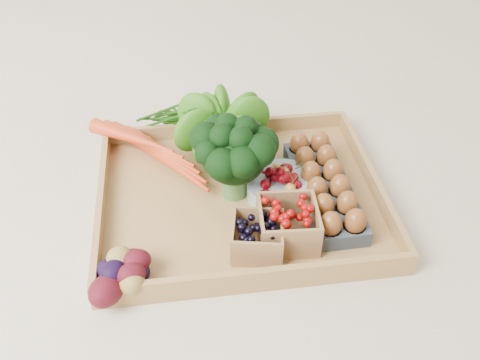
{
  "coord_description": "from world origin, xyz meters",
  "views": [
    {
      "loc": [
        -0.11,
        -0.78,
        0.73
      ],
      "look_at": [
        0.0,
        0.0,
        0.06
      ],
      "focal_mm": 40.0,
      "sensor_mm": 36.0,
      "label": 1
    }
  ],
  "objects": [
    {
      "name": "egg_carton",
      "position": [
        0.16,
        -0.02,
        0.03
      ],
      "size": [
        0.1,
        0.29,
        0.03
      ],
      "primitive_type": "cube",
      "rotation": [
        0.0,
        0.0,
        0.01
      ],
      "color": "#3C454C",
      "rests_on": "tray"
    },
    {
      "name": "punnet_blackberry",
      "position": [
        0.01,
        -0.14,
        0.05
      ],
      "size": [
        0.11,
        0.11,
        0.06
      ],
      "primitive_type": "cube",
      "rotation": [
        0.0,
        0.0,
        -0.2
      ],
      "color": "black",
      "rests_on": "tray"
    },
    {
      "name": "ground",
      "position": [
        0.0,
        0.0,
        0.0
      ],
      "size": [
        4.0,
        4.0,
        0.0
      ],
      "primitive_type": "plane",
      "color": "beige",
      "rests_on": "ground"
    },
    {
      "name": "lettuce",
      "position": [
        -0.01,
        0.17,
        0.09
      ],
      "size": [
        0.14,
        0.14,
        0.14
      ],
      "primitive_type": "sphere",
      "color": "#16550D",
      "rests_on": "tray"
    },
    {
      "name": "carrots",
      "position": [
        -0.15,
        0.13,
        0.04
      ],
      "size": [
        0.23,
        0.16,
        0.05
      ],
      "primitive_type": null,
      "color": "red",
      "rests_on": "tray"
    },
    {
      "name": "potatoes",
      "position": [
        -0.22,
        -0.18,
        0.05
      ],
      "size": [
        0.13,
        0.13,
        0.08
      ],
      "primitive_type": null,
      "color": "#390910",
      "rests_on": "tray"
    },
    {
      "name": "tray",
      "position": [
        0.0,
        0.0,
        0.01
      ],
      "size": [
        0.55,
        0.45,
        0.01
      ],
      "primitive_type": "cube",
      "color": "#A77C46",
      "rests_on": "ground"
    },
    {
      "name": "cherry_bowl",
      "position": [
        0.08,
        -0.01,
        0.03
      ],
      "size": [
        0.14,
        0.14,
        0.04
      ],
      "primitive_type": "cylinder",
      "color": "#8C9EA5",
      "rests_on": "tray"
    },
    {
      "name": "punnet_raspberry",
      "position": [
        0.07,
        -0.12,
        0.05
      ],
      "size": [
        0.11,
        0.11,
        0.07
      ],
      "primitive_type": "cube",
      "rotation": [
        0.0,
        0.0,
        -0.07
      ],
      "color": "#750605",
      "rests_on": "tray"
    },
    {
      "name": "broccoli",
      "position": [
        -0.01,
        0.01,
        0.08
      ],
      "size": [
        0.16,
        0.16,
        0.13
      ],
      "primitive_type": null,
      "color": "black",
      "rests_on": "tray"
    }
  ]
}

